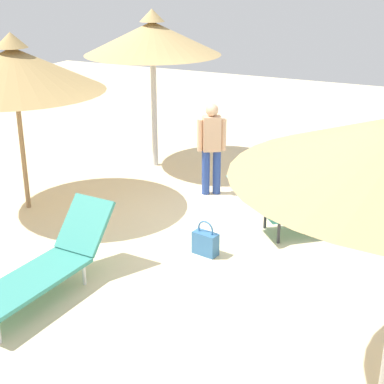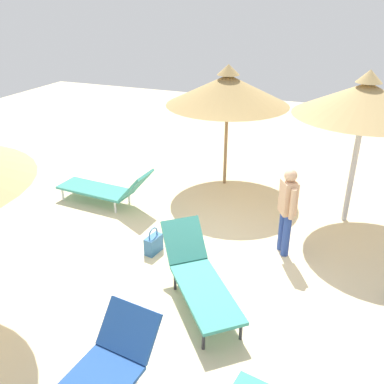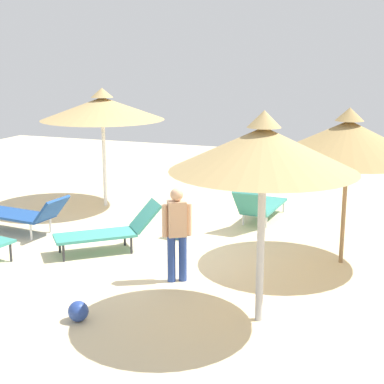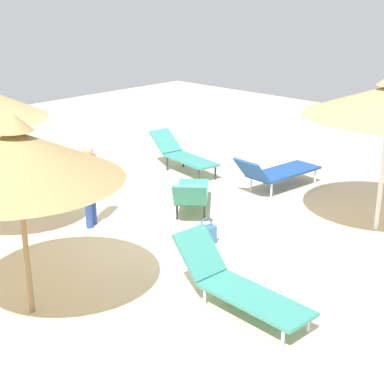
{
  "view_description": "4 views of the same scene",
  "coord_description": "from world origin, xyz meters",
  "px_view_note": "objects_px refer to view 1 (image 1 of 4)",
  "views": [
    {
      "loc": [
        2.83,
        -7.09,
        3.6
      ],
      "look_at": [
        -0.16,
        -0.96,
        0.94
      ],
      "focal_mm": 54.95,
      "sensor_mm": 36.0,
      "label": 1
    },
    {
      "loc": [
        5.21,
        2.07,
        4.0
      ],
      "look_at": [
        -0.33,
        -0.16,
        1.13
      ],
      "focal_mm": 38.7,
      "sensor_mm": 36.0,
      "label": 2
    },
    {
      "loc": [
        -4.24,
        9.46,
        3.57
      ],
      "look_at": [
        -0.43,
        -0.63,
        1.0
      ],
      "focal_mm": 54.91,
      "sensor_mm": 36.0,
      "label": 3
    },
    {
      "loc": [
        -6.72,
        -6.78,
        4.14
      ],
      "look_at": [
        -0.13,
        -0.49,
        0.89
      ],
      "focal_mm": 54.72,
      "sensor_mm": 36.0,
      "label": 4
    }
  ],
  "objects_px": {
    "lounge_chair_center": "(46,264)",
    "handbag": "(205,242)",
    "parasol_umbrella_far_left": "(14,69)",
    "person_standing_edge": "(212,144)",
    "lounge_chair_back": "(294,206)",
    "beach_ball": "(286,161)",
    "parasol_umbrella_near_left": "(152,38)"
  },
  "relations": [
    {
      "from": "parasol_umbrella_far_left",
      "to": "beach_ball",
      "type": "bearing_deg",
      "value": 49.68
    },
    {
      "from": "beach_ball",
      "to": "lounge_chair_back",
      "type": "bearing_deg",
      "value": -70.56
    },
    {
      "from": "parasol_umbrella_near_left",
      "to": "lounge_chair_back",
      "type": "distance_m",
      "value": 4.2
    },
    {
      "from": "lounge_chair_center",
      "to": "lounge_chair_back",
      "type": "xyz_separation_m",
      "value": [
        2.09,
        2.83,
        0.04
      ]
    },
    {
      "from": "parasol_umbrella_near_left",
      "to": "handbag",
      "type": "bearing_deg",
      "value": -50.71
    },
    {
      "from": "lounge_chair_back",
      "to": "beach_ball",
      "type": "bearing_deg",
      "value": 109.44
    },
    {
      "from": "parasol_umbrella_far_left",
      "to": "handbag",
      "type": "bearing_deg",
      "value": -4.26
    },
    {
      "from": "lounge_chair_center",
      "to": "beach_ball",
      "type": "distance_m",
      "value": 5.67
    },
    {
      "from": "parasol_umbrella_far_left",
      "to": "parasol_umbrella_near_left",
      "type": "relative_size",
      "value": 0.94
    },
    {
      "from": "lounge_chair_back",
      "to": "handbag",
      "type": "bearing_deg",
      "value": -126.41
    },
    {
      "from": "lounge_chair_center",
      "to": "parasol_umbrella_far_left",
      "type": "bearing_deg",
      "value": 135.18
    },
    {
      "from": "parasol_umbrella_near_left",
      "to": "lounge_chair_center",
      "type": "relative_size",
      "value": 1.34
    },
    {
      "from": "handbag",
      "to": "beach_ball",
      "type": "distance_m",
      "value": 3.86
    },
    {
      "from": "handbag",
      "to": "beach_ball",
      "type": "xyz_separation_m",
      "value": [
        -0.12,
        3.86,
        -0.03
      ]
    },
    {
      "from": "parasol_umbrella_far_left",
      "to": "person_standing_edge",
      "type": "height_order",
      "value": "parasol_umbrella_far_left"
    },
    {
      "from": "handbag",
      "to": "person_standing_edge",
      "type": "bearing_deg",
      "value": 112.3
    },
    {
      "from": "beach_ball",
      "to": "parasol_umbrella_far_left",
      "type": "bearing_deg",
      "value": -130.32
    },
    {
      "from": "parasol_umbrella_far_left",
      "to": "person_standing_edge",
      "type": "distance_m",
      "value": 3.24
    },
    {
      "from": "parasol_umbrella_near_left",
      "to": "lounge_chair_center",
      "type": "height_order",
      "value": "parasol_umbrella_near_left"
    },
    {
      "from": "parasol_umbrella_far_left",
      "to": "parasol_umbrella_near_left",
      "type": "xyz_separation_m",
      "value": [
        0.78,
        2.71,
        0.2
      ]
    },
    {
      "from": "parasol_umbrella_far_left",
      "to": "handbag",
      "type": "distance_m",
      "value": 3.77
    },
    {
      "from": "parasol_umbrella_far_left",
      "to": "handbag",
      "type": "height_order",
      "value": "parasol_umbrella_far_left"
    },
    {
      "from": "lounge_chair_center",
      "to": "handbag",
      "type": "height_order",
      "value": "lounge_chair_center"
    },
    {
      "from": "parasol_umbrella_near_left",
      "to": "lounge_chair_center",
      "type": "xyz_separation_m",
      "value": [
        1.17,
        -4.64,
        -1.99
      ]
    },
    {
      "from": "person_standing_edge",
      "to": "handbag",
      "type": "height_order",
      "value": "person_standing_edge"
    },
    {
      "from": "handbag",
      "to": "lounge_chair_back",
      "type": "bearing_deg",
      "value": 53.59
    },
    {
      "from": "parasol_umbrella_near_left",
      "to": "handbag",
      "type": "height_order",
      "value": "parasol_umbrella_near_left"
    },
    {
      "from": "parasol_umbrella_near_left",
      "to": "beach_ball",
      "type": "xyz_separation_m",
      "value": [
        2.29,
        0.91,
        -2.22
      ]
    },
    {
      "from": "parasol_umbrella_near_left",
      "to": "handbag",
      "type": "xyz_separation_m",
      "value": [
        2.41,
        -2.95,
        -2.19
      ]
    },
    {
      "from": "lounge_chair_back",
      "to": "lounge_chair_center",
      "type": "bearing_deg",
      "value": -126.38
    },
    {
      "from": "parasol_umbrella_far_left",
      "to": "parasol_umbrella_near_left",
      "type": "bearing_deg",
      "value": 74.01
    },
    {
      "from": "person_standing_edge",
      "to": "beach_ball",
      "type": "xyz_separation_m",
      "value": [
        0.72,
        1.82,
        -0.72
      ]
    }
  ]
}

